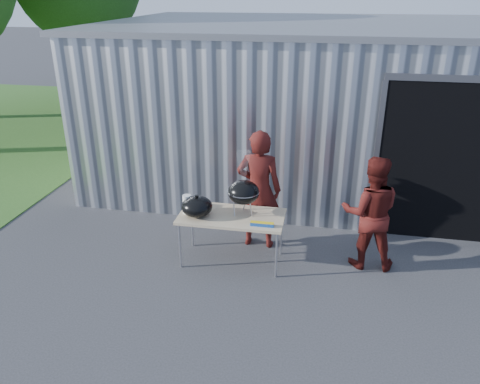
% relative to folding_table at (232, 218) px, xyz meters
% --- Properties ---
extents(ground, '(80.00, 80.00, 0.00)m').
position_rel_folding_table_xyz_m(ground, '(-0.03, -0.40, -0.71)').
color(ground, '#323234').
extents(building, '(8.20, 6.20, 3.10)m').
position_rel_folding_table_xyz_m(building, '(0.89, 4.19, 0.83)').
color(building, silver).
rests_on(building, ground).
extents(folding_table, '(1.50, 0.75, 0.75)m').
position_rel_folding_table_xyz_m(folding_table, '(0.00, 0.00, 0.00)').
color(folding_table, tan).
rests_on(folding_table, ground).
extents(kettle_grill, '(0.45, 0.45, 0.94)m').
position_rel_folding_table_xyz_m(kettle_grill, '(0.16, 0.07, 0.46)').
color(kettle_grill, black).
rests_on(kettle_grill, folding_table).
extents(grill_lid, '(0.44, 0.44, 0.32)m').
position_rel_folding_table_xyz_m(grill_lid, '(-0.48, -0.10, 0.18)').
color(grill_lid, black).
rests_on(grill_lid, folding_table).
extents(paper_towels, '(0.12, 0.12, 0.28)m').
position_rel_folding_table_xyz_m(paper_towels, '(-0.64, -0.05, 0.18)').
color(paper_towels, white).
rests_on(paper_towels, folding_table).
extents(white_tub, '(0.20, 0.15, 0.10)m').
position_rel_folding_table_xyz_m(white_tub, '(-0.55, 0.17, 0.09)').
color(white_tub, white).
rests_on(white_tub, folding_table).
extents(foil_box, '(0.32, 0.05, 0.06)m').
position_rel_folding_table_xyz_m(foil_box, '(0.47, -0.25, 0.07)').
color(foil_box, '#164492').
rests_on(foil_box, folding_table).
extents(person_cook, '(0.69, 0.46, 1.86)m').
position_rel_folding_table_xyz_m(person_cook, '(0.31, 0.56, 0.22)').
color(person_cook, '#48130F').
rests_on(person_cook, ground).
extents(person_bystander, '(0.82, 0.65, 1.67)m').
position_rel_folding_table_xyz_m(person_bystander, '(1.93, 0.27, 0.12)').
color(person_bystander, '#48130F').
rests_on(person_bystander, ground).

